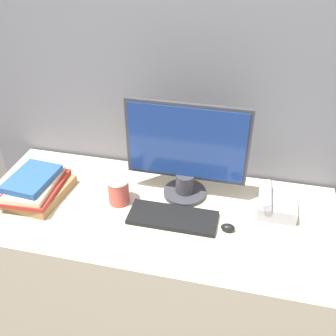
# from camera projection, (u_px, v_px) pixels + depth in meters

# --- Properties ---
(cubicle_panel_rear) EXTENTS (1.94, 0.04, 1.65)m
(cubicle_panel_rear) POSITION_uv_depth(u_px,v_px,m) (173.00, 147.00, 1.92)
(cubicle_panel_rear) COLOR slate
(cubicle_panel_rear) RESTS_ON ground_plane
(desk) EXTENTS (1.54, 0.67, 0.73)m
(desk) POSITION_uv_depth(u_px,v_px,m) (156.00, 268.00, 1.89)
(desk) COLOR beige
(desk) RESTS_ON ground_plane
(monitor) EXTENTS (0.52, 0.19, 0.45)m
(monitor) POSITION_uv_depth(u_px,v_px,m) (186.00, 154.00, 1.65)
(monitor) COLOR #333338
(monitor) RESTS_ON desk
(keyboard) EXTENTS (0.37, 0.15, 0.02)m
(keyboard) POSITION_uv_depth(u_px,v_px,m) (173.00, 218.00, 1.63)
(keyboard) COLOR black
(keyboard) RESTS_ON desk
(mouse) EXTENTS (0.06, 0.04, 0.03)m
(mouse) POSITION_uv_depth(u_px,v_px,m) (228.00, 228.00, 1.57)
(mouse) COLOR black
(mouse) RESTS_ON desk
(coffee_cup) EXTENTS (0.10, 0.10, 0.12)m
(coffee_cup) POSITION_uv_depth(u_px,v_px,m) (119.00, 191.00, 1.69)
(coffee_cup) COLOR #BF4C3F
(coffee_cup) RESTS_ON desk
(book_stack) EXTENTS (0.26, 0.31, 0.11)m
(book_stack) POSITION_uv_depth(u_px,v_px,m) (36.00, 187.00, 1.73)
(book_stack) COLOR olive
(book_stack) RESTS_ON desk
(desk_telephone) EXTENTS (0.16, 0.18, 0.10)m
(desk_telephone) POSITION_uv_depth(u_px,v_px,m) (276.00, 204.00, 1.65)
(desk_telephone) COLOR #99999E
(desk_telephone) RESTS_ON desk
(paper_pile) EXTENTS (0.26, 0.26, 0.01)m
(paper_pile) POSITION_uv_depth(u_px,v_px,m) (298.00, 265.00, 1.42)
(paper_pile) COLOR white
(paper_pile) RESTS_ON desk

